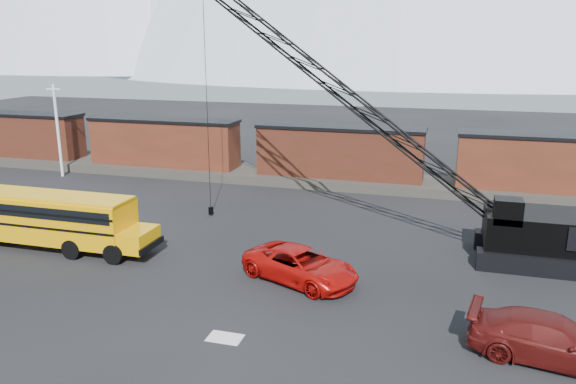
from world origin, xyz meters
name	(u,v)px	position (x,y,z in m)	size (l,w,h in m)	color
ground	(248,295)	(0.00, 0.00, 0.00)	(160.00, 160.00, 0.00)	black
gravel_berm	(339,180)	(0.00, 22.00, 0.35)	(120.00, 5.00, 0.70)	#443E38
boxcar_west_far	(17,134)	(-32.00, 22.00, 2.76)	(13.70, 3.10, 4.17)	#4B1D15
boxcar_west_near	(164,142)	(-16.00, 22.00, 2.76)	(13.70, 3.10, 4.17)	#451E13
boxcar_mid	(340,151)	(0.00, 22.00, 2.76)	(13.70, 3.10, 4.17)	#4B1D15
boxcar_east_near	(552,163)	(16.00, 22.00, 2.76)	(13.70, 3.10, 4.17)	#451E13
utility_pole	(58,129)	(-24.00, 18.00, 4.15)	(1.40, 0.24, 8.00)	silver
snow_patch	(225,338)	(0.50, -4.00, 0.01)	(1.40, 0.90, 0.02)	silver
school_bus	(54,218)	(-12.62, 2.71, 1.79)	(11.65, 2.65, 3.19)	#DD9604
red_pickup	(301,265)	(1.96, 2.24, 0.83)	(2.76, 5.99, 1.67)	#B20B08
maroon_suv	(552,339)	(12.73, -2.11, 0.86)	(2.41, 5.94, 1.72)	#4E0F0E
crawler_crane	(346,95)	(2.69, 9.57, 8.49)	(23.07, 5.50, 15.64)	black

